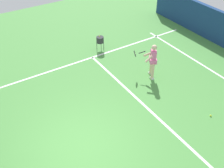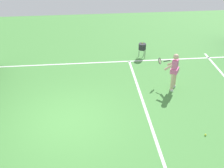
% 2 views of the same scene
% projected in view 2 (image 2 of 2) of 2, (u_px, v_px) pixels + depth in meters
% --- Properties ---
extents(ground_plane, '(24.35, 24.35, 0.00)m').
position_uv_depth(ground_plane, '(66.00, 121.00, 10.89)').
color(ground_plane, '#4C9342').
extents(service_line_marking, '(9.03, 0.10, 0.01)m').
position_uv_depth(service_line_marking, '(148.00, 116.00, 11.14)').
color(service_line_marking, white).
rests_on(service_line_marking, ground).
extents(sideline_right_marking, '(0.10, 16.73, 0.01)m').
position_uv_depth(sideline_right_marking, '(69.00, 64.00, 14.78)').
color(sideline_right_marking, white).
rests_on(sideline_right_marking, ground).
extents(tennis_player, '(1.06, 0.80, 1.55)m').
position_uv_depth(tennis_player, '(174.00, 70.00, 12.41)').
color(tennis_player, beige).
rests_on(tennis_player, ground).
extents(tennis_ball_mid, '(0.07, 0.07, 0.07)m').
position_uv_depth(tennis_ball_mid, '(206.00, 135.00, 10.18)').
color(tennis_ball_mid, '#D1E533').
rests_on(tennis_ball_mid, ground).
extents(ball_hopper, '(0.36, 0.36, 0.74)m').
position_uv_depth(ball_hopper, '(142.00, 47.00, 15.20)').
color(ball_hopper, '#333338').
rests_on(ball_hopper, ground).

